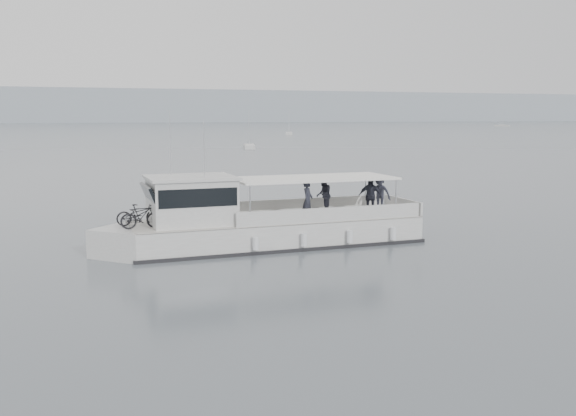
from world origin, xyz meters
name	(u,v)px	position (x,y,z in m)	size (l,w,h in m)	color
ground	(378,237)	(0.00, 0.00, 0.00)	(1400.00, 1400.00, 0.00)	#50585E
headland	(71,106)	(0.00, 560.00, 14.00)	(1400.00, 90.00, 28.00)	#939EA8
tour_boat	(250,224)	(-6.22, -0.11, 0.98)	(14.31, 3.76, 5.99)	silver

